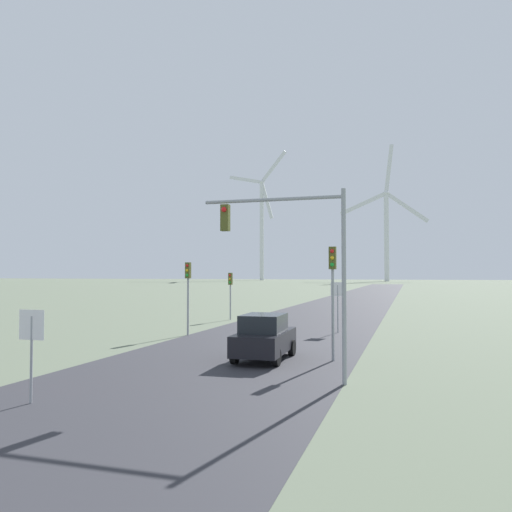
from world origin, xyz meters
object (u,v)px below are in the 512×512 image
object	(u,v)px
stop_sign_far	(338,297)
car_approaching	(264,337)
traffic_light_post_near_right	(333,278)
traffic_light_post_mid_left	(230,285)
stop_sign_near	(32,338)
traffic_light_mast_overhead	(293,245)
wind_turbine_far_left	(262,220)
traffic_light_post_near_left	(188,282)
wind_turbine_left	(386,225)

from	to	relation	value
stop_sign_far	car_approaching	world-z (taller)	stop_sign_far
traffic_light_post_near_right	traffic_light_post_mid_left	xyz separation A→B (m)	(-9.98, 15.40, -0.71)
stop_sign_near	traffic_light_post_near_right	bearing A→B (deg)	52.75
traffic_light_mast_overhead	wind_turbine_far_left	world-z (taller)	wind_turbine_far_left
stop_sign_far	car_approaching	bearing A→B (deg)	-98.75
stop_sign_far	car_approaching	xyz separation A→B (m)	(-1.55, -10.08, -1.16)
traffic_light_post_near_right	wind_turbine_far_left	xyz separation A→B (m)	(-72.63, 235.23, 28.77)
traffic_light_post_near_left	wind_turbine_far_left	size ratio (longest dim) A/B	0.06
traffic_light_post_near_left	traffic_light_mast_overhead	world-z (taller)	traffic_light_mast_overhead
stop_sign_near	car_approaching	size ratio (longest dim) A/B	0.60
stop_sign_far	car_approaching	size ratio (longest dim) A/B	0.71
traffic_light_post_near_right	wind_turbine_far_left	distance (m)	247.86
wind_turbine_far_left	wind_turbine_left	xyz separation A→B (m)	(65.54, -20.03, -6.14)
traffic_light_mast_overhead	wind_turbine_left	bearing A→B (deg)	91.68
wind_turbine_left	traffic_light_post_near_left	bearing A→B (deg)	-90.53
traffic_light_post_near_right	traffic_light_mast_overhead	size ratio (longest dim) A/B	0.74
stop_sign_far	traffic_light_mast_overhead	xyz separation A→B (m)	(0.46, -13.62, 2.33)
car_approaching	wind_turbine_left	size ratio (longest dim) A/B	0.07
stop_sign_far	traffic_light_post_near_right	xyz separation A→B (m)	(1.12, -9.52, 1.23)
traffic_light_mast_overhead	wind_turbine_far_left	xyz separation A→B (m)	(-71.96, 239.33, 27.67)
traffic_light_post_near_right	car_approaching	xyz separation A→B (m)	(-2.67, -0.56, -2.39)
stop_sign_far	traffic_light_mast_overhead	distance (m)	13.83
stop_sign_near	traffic_light_post_mid_left	size ratio (longest dim) A/B	0.71
stop_sign_far	wind_turbine_far_left	xyz separation A→B (m)	(-71.51, 225.71, 30.00)
traffic_light_mast_overhead	traffic_light_post_near_right	bearing A→B (deg)	80.79
stop_sign_far	wind_turbine_far_left	bearing A→B (deg)	107.58
car_approaching	wind_turbine_far_left	xyz separation A→B (m)	(-69.96, 235.79, 31.16)
car_approaching	traffic_light_post_mid_left	bearing A→B (deg)	114.60
traffic_light_post_near_left	traffic_light_post_near_right	size ratio (longest dim) A/B	0.90
stop_sign_far	stop_sign_near	bearing A→B (deg)	-106.99
traffic_light_post_near_left	wind_turbine_left	distance (m)	210.62
traffic_light_post_near_left	traffic_light_post_mid_left	world-z (taller)	traffic_light_post_near_left
traffic_light_mast_overhead	traffic_light_post_near_left	bearing A→B (deg)	130.04
stop_sign_near	wind_turbine_left	bearing A→B (deg)	90.09
car_approaching	wind_turbine_left	bearing A→B (deg)	91.17
traffic_light_post_mid_left	traffic_light_mast_overhead	bearing A→B (deg)	-64.47
traffic_light_post_near_right	traffic_light_post_mid_left	world-z (taller)	traffic_light_post_near_right
stop_sign_far	traffic_light_mast_overhead	bearing A→B (deg)	-88.09
traffic_light_mast_overhead	car_approaching	xyz separation A→B (m)	(-2.01, 3.54, -3.48)
traffic_light_post_mid_left	car_approaching	xyz separation A→B (m)	(7.30, -15.95, -1.68)
traffic_light_post_mid_left	traffic_light_post_near_left	bearing A→B (deg)	-84.30
stop_sign_far	traffic_light_mast_overhead	world-z (taller)	traffic_light_mast_overhead
traffic_light_post_mid_left	wind_turbine_left	xyz separation A→B (m)	(2.89, 199.81, 23.34)
stop_sign_far	wind_turbine_left	distance (m)	207.15
traffic_light_post_near_left	wind_turbine_left	xyz separation A→B (m)	(1.93, 209.36, 22.93)
traffic_light_post_near_right	wind_turbine_far_left	size ratio (longest dim) A/B	0.07
traffic_light_post_near_right	car_approaching	world-z (taller)	traffic_light_post_near_right
stop_sign_far	wind_turbine_left	bearing A→B (deg)	91.66
car_approaching	wind_turbine_far_left	bearing A→B (deg)	106.53
stop_sign_far	wind_turbine_left	size ratio (longest dim) A/B	0.05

